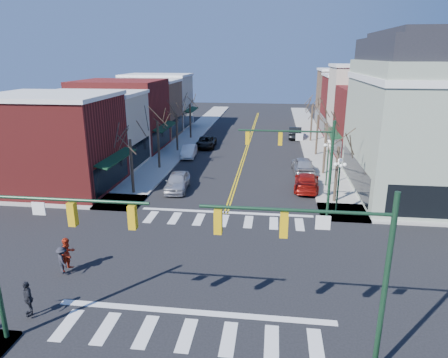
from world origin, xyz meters
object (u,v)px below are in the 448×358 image
(lamppost_corner, at_px, (339,176))
(pedestrian_red_b, at_px, (68,254))
(car_left_mid, at_px, (189,151))
(car_left_far, at_px, (206,142))
(car_right_near, at_px, (307,181))
(car_right_far, at_px, (295,133))
(lamppost_midblock, at_px, (328,155))
(victorian_corner, at_px, (436,116))
(car_right_mid, at_px, (303,165))
(pedestrian_dark_a, at_px, (28,298))
(car_left_near, at_px, (177,181))
(pedestrian_dark_b, at_px, (62,260))

(lamppost_corner, bearing_deg, pedestrian_red_b, -146.50)
(car_left_mid, xyz_separation_m, car_left_far, (1.17, 5.34, -0.01))
(car_right_near, relative_size, car_right_far, 1.03)
(lamppost_midblock, height_order, car_right_near, lamppost_midblock)
(victorian_corner, bearing_deg, car_right_mid, 154.51)
(lamppost_midblock, distance_m, car_right_far, 22.32)
(pedestrian_dark_a, bearing_deg, lamppost_midblock, 103.25)
(lamppost_midblock, relative_size, car_left_near, 0.93)
(car_left_far, distance_m, car_right_near, 19.48)
(car_left_mid, distance_m, car_right_far, 18.10)
(car_right_far, xyz_separation_m, pedestrian_red_b, (-13.89, -39.02, 0.26))
(car_right_far, bearing_deg, victorian_corner, 117.11)
(car_right_near, distance_m, pedestrian_red_b, 21.14)
(car_left_far, relative_size, pedestrian_dark_a, 2.97)
(car_right_near, xyz_separation_m, pedestrian_dark_b, (-14.03, -16.30, 0.16))
(car_right_far, bearing_deg, car_right_near, 93.07)
(lamppost_corner, height_order, car_right_near, lamppost_corner)
(lamppost_midblock, xyz_separation_m, car_left_far, (-13.43, 14.68, -2.27))
(lamppost_midblock, height_order, car_left_near, lamppost_midblock)
(victorian_corner, xyz_separation_m, car_left_near, (-21.39, -2.03, -5.87))
(car_left_mid, bearing_deg, car_right_near, -43.00)
(car_left_mid, bearing_deg, car_right_far, 40.83)
(car_left_mid, relative_size, car_right_mid, 0.87)
(car_right_mid, bearing_deg, victorian_corner, 150.56)
(victorian_corner, distance_m, lamppost_midblock, 9.10)
(lamppost_corner, xyz_separation_m, pedestrian_dark_b, (-15.83, -10.76, -2.05))
(victorian_corner, bearing_deg, car_right_near, -177.43)
(victorian_corner, xyz_separation_m, car_right_mid, (-10.10, 4.81, -5.82))
(pedestrian_red_b, bearing_deg, car_left_far, 15.80)
(victorian_corner, xyz_separation_m, car_left_mid, (-22.89, 9.84, -5.95))
(lamppost_corner, height_order, car_left_far, lamppost_corner)
(car_right_mid, relative_size, pedestrian_dark_b, 3.23)
(car_left_far, bearing_deg, victorian_corner, -37.81)
(pedestrian_red_b, bearing_deg, car_left_near, 9.64)
(car_left_far, relative_size, car_right_mid, 1.02)
(car_left_far, xyz_separation_m, car_right_mid, (11.63, -10.36, 0.14))
(lamppost_corner, xyz_separation_m, car_right_far, (-1.80, 28.64, -2.14))
(car_left_near, distance_m, pedestrian_dark_b, 14.98)
(lamppost_corner, distance_m, car_left_near, 13.85)
(pedestrian_red_b, bearing_deg, victorian_corner, -35.77)
(car_left_mid, height_order, car_right_far, car_right_far)
(victorian_corner, relative_size, pedestrian_dark_a, 8.50)
(victorian_corner, height_order, lamppost_midblock, victorian_corner)
(car_left_mid, xyz_separation_m, car_right_near, (12.79, -10.29, 0.04))
(pedestrian_red_b, relative_size, pedestrian_dark_a, 1.12)
(car_right_near, bearing_deg, car_right_mid, -85.04)
(lamppost_midblock, xyz_separation_m, car_left_mid, (-14.59, 9.34, -2.26))
(car_left_near, distance_m, pedestrian_red_b, 14.58)
(pedestrian_dark_b, bearing_deg, car_left_far, -48.04)
(victorian_corner, xyz_separation_m, lamppost_midblock, (-8.30, 0.50, -3.70))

